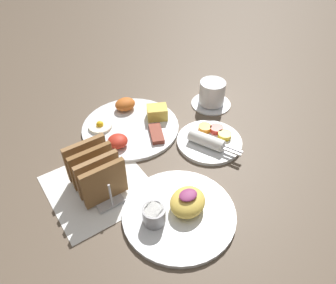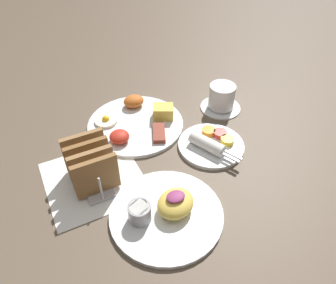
{
  "view_description": "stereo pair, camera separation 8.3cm",
  "coord_description": "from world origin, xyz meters",
  "px_view_note": "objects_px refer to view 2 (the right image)",
  "views": [
    {
      "loc": [
        -0.3,
        -0.45,
        0.59
      ],
      "look_at": [
        0.05,
        0.06,
        0.03
      ],
      "focal_mm": 35.0,
      "sensor_mm": 36.0,
      "label": 1
    },
    {
      "loc": [
        -0.22,
        -0.49,
        0.59
      ],
      "look_at": [
        0.05,
        0.06,
        0.03
      ],
      "focal_mm": 35.0,
      "sensor_mm": 36.0,
      "label": 2
    }
  ],
  "objects_px": {
    "plate_condiments": "(211,144)",
    "plate_foreground": "(166,211)",
    "toast_rack": "(91,165)",
    "plate_breakfast": "(136,122)",
    "coffee_cup": "(221,98)"
  },
  "relations": [
    {
      "from": "plate_breakfast",
      "to": "toast_rack",
      "type": "bearing_deg",
      "value": -138.96
    },
    {
      "from": "plate_condiments",
      "to": "coffee_cup",
      "type": "relative_size",
      "value": 1.56
    },
    {
      "from": "plate_condiments",
      "to": "toast_rack",
      "type": "xyz_separation_m",
      "value": [
        -0.31,
        0.03,
        0.04
      ]
    },
    {
      "from": "plate_condiments",
      "to": "plate_breakfast",
      "type": "bearing_deg",
      "value": 129.02
    },
    {
      "from": "plate_foreground",
      "to": "plate_condiments",
      "type": "bearing_deg",
      "value": 34.91
    },
    {
      "from": "plate_breakfast",
      "to": "toast_rack",
      "type": "relative_size",
      "value": 1.81
    },
    {
      "from": "plate_breakfast",
      "to": "coffee_cup",
      "type": "distance_m",
      "value": 0.26
    },
    {
      "from": "plate_breakfast",
      "to": "toast_rack",
      "type": "xyz_separation_m",
      "value": [
        -0.17,
        -0.15,
        0.04
      ]
    },
    {
      "from": "plate_condiments",
      "to": "toast_rack",
      "type": "height_order",
      "value": "toast_rack"
    },
    {
      "from": "plate_breakfast",
      "to": "coffee_cup",
      "type": "bearing_deg",
      "value": -8.44
    },
    {
      "from": "toast_rack",
      "to": "plate_foreground",
      "type": "bearing_deg",
      "value": -56.95
    },
    {
      "from": "plate_breakfast",
      "to": "plate_condiments",
      "type": "relative_size",
      "value": 1.43
    },
    {
      "from": "toast_rack",
      "to": "coffee_cup",
      "type": "bearing_deg",
      "value": 14.28
    },
    {
      "from": "plate_condiments",
      "to": "plate_foreground",
      "type": "distance_m",
      "value": 0.24
    },
    {
      "from": "plate_condiments",
      "to": "coffee_cup",
      "type": "bearing_deg",
      "value": 48.79
    }
  ]
}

